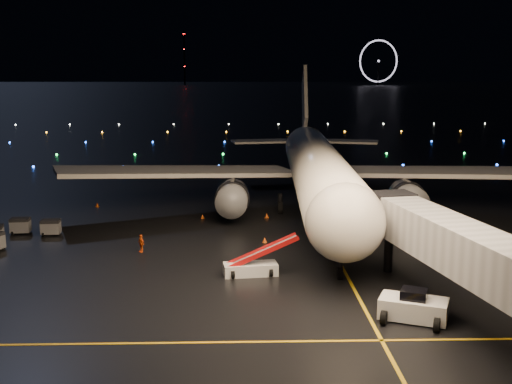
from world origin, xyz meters
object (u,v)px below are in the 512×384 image
(airliner, at_px, (316,138))
(baggage_cart_0, at_px, (51,227))
(belt_loader, at_px, (250,256))
(pushback_tug, at_px, (414,305))
(baggage_cart_1, at_px, (20,226))
(crew_c, at_px, (141,243))

(airliner, bearing_deg, baggage_cart_0, -155.31)
(belt_loader, relative_size, baggage_cart_0, 3.46)
(airliner, height_order, pushback_tug, airliner)
(pushback_tug, distance_m, baggage_cart_0, 37.65)
(belt_loader, height_order, baggage_cart_0, belt_loader)
(airliner, bearing_deg, belt_loader, -105.77)
(baggage_cart_0, bearing_deg, baggage_cart_1, 164.94)
(baggage_cart_1, bearing_deg, belt_loader, -35.97)
(airliner, distance_m, belt_loader, 26.63)
(airliner, relative_size, pushback_tug, 13.76)
(baggage_cart_0, bearing_deg, belt_loader, -37.63)
(baggage_cart_0, distance_m, baggage_cart_1, 3.26)
(belt_loader, bearing_deg, pushback_tug, -50.18)
(airliner, xyz_separation_m, crew_c, (-17.76, -17.57, -7.59))
(airliner, relative_size, crew_c, 36.58)
(airliner, height_order, baggage_cart_0, airliner)
(airliner, relative_size, belt_loader, 9.52)
(crew_c, distance_m, baggage_cart_1, 14.79)
(pushback_tug, relative_size, belt_loader, 0.69)
(crew_c, height_order, baggage_cart_0, crew_c)
(airliner, xyz_separation_m, pushback_tug, (2.32, -34.09, -7.37))
(belt_loader, bearing_deg, baggage_cart_1, 141.28)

